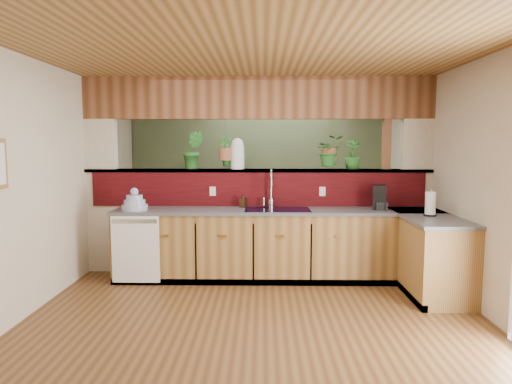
{
  "coord_description": "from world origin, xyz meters",
  "views": [
    {
      "loc": [
        0.07,
        -4.73,
        1.73
      ],
      "look_at": [
        -0.02,
        0.7,
        1.15
      ],
      "focal_mm": 32.0,
      "sensor_mm": 36.0,
      "label": 1
    }
  ],
  "objects_px": {
    "faucet": "(271,187)",
    "paper_towel": "(430,204)",
    "soap_dispenser": "(243,201)",
    "glass_jar": "(237,154)",
    "coffee_maker": "(380,198)",
    "shelving_console": "(218,213)",
    "dish_stack": "(135,203)"
  },
  "relations": [
    {
      "from": "faucet",
      "to": "paper_towel",
      "type": "xyz_separation_m",
      "value": [
        1.82,
        -0.65,
        -0.13
      ]
    },
    {
      "from": "soap_dispenser",
      "to": "glass_jar",
      "type": "relative_size",
      "value": 0.43
    },
    {
      "from": "coffee_maker",
      "to": "shelving_console",
      "type": "xyz_separation_m",
      "value": [
        -2.27,
        2.24,
        -0.54
      ]
    },
    {
      "from": "soap_dispenser",
      "to": "paper_towel",
      "type": "distance_m",
      "value": 2.28
    },
    {
      "from": "faucet",
      "to": "dish_stack",
      "type": "height_order",
      "value": "faucet"
    },
    {
      "from": "faucet",
      "to": "coffee_maker",
      "type": "xyz_separation_m",
      "value": [
        1.37,
        -0.12,
        -0.13
      ]
    },
    {
      "from": "paper_towel",
      "to": "glass_jar",
      "type": "height_order",
      "value": "glass_jar"
    },
    {
      "from": "paper_towel",
      "to": "shelving_console",
      "type": "distance_m",
      "value": 3.91
    },
    {
      "from": "dish_stack",
      "to": "paper_towel",
      "type": "xyz_separation_m",
      "value": [
        3.53,
        -0.4,
        0.05
      ]
    },
    {
      "from": "paper_towel",
      "to": "glass_jar",
      "type": "xyz_separation_m",
      "value": [
        -2.27,
        0.87,
        0.56
      ]
    },
    {
      "from": "faucet",
      "to": "glass_jar",
      "type": "height_order",
      "value": "glass_jar"
    },
    {
      "from": "faucet",
      "to": "coffee_maker",
      "type": "relative_size",
      "value": 1.65
    },
    {
      "from": "faucet",
      "to": "paper_towel",
      "type": "distance_m",
      "value": 1.94
    },
    {
      "from": "paper_towel",
      "to": "glass_jar",
      "type": "bearing_deg",
      "value": 159.0
    },
    {
      "from": "paper_towel",
      "to": "faucet",
      "type": "bearing_deg",
      "value": 160.44
    },
    {
      "from": "soap_dispenser",
      "to": "coffee_maker",
      "type": "distance_m",
      "value": 1.74
    },
    {
      "from": "soap_dispenser",
      "to": "coffee_maker",
      "type": "height_order",
      "value": "coffee_maker"
    },
    {
      "from": "soap_dispenser",
      "to": "paper_towel",
      "type": "bearing_deg",
      "value": -17.11
    },
    {
      "from": "dish_stack",
      "to": "soap_dispenser",
      "type": "bearing_deg",
      "value": 11.41
    },
    {
      "from": "dish_stack",
      "to": "paper_towel",
      "type": "height_order",
      "value": "paper_towel"
    },
    {
      "from": "faucet",
      "to": "soap_dispenser",
      "type": "relative_size",
      "value": 2.87
    },
    {
      "from": "faucet",
      "to": "coffee_maker",
      "type": "height_order",
      "value": "faucet"
    },
    {
      "from": "dish_stack",
      "to": "glass_jar",
      "type": "xyz_separation_m",
      "value": [
        1.26,
        0.47,
        0.61
      ]
    },
    {
      "from": "glass_jar",
      "to": "shelving_console",
      "type": "relative_size",
      "value": 0.25
    },
    {
      "from": "soap_dispenser",
      "to": "glass_jar",
      "type": "bearing_deg",
      "value": 112.85
    },
    {
      "from": "dish_stack",
      "to": "soap_dispenser",
      "type": "relative_size",
      "value": 1.84
    },
    {
      "from": "coffee_maker",
      "to": "shelving_console",
      "type": "relative_size",
      "value": 0.18
    },
    {
      "from": "coffee_maker",
      "to": "paper_towel",
      "type": "height_order",
      "value": "coffee_maker"
    },
    {
      "from": "dish_stack",
      "to": "paper_towel",
      "type": "bearing_deg",
      "value": -6.48
    },
    {
      "from": "coffee_maker",
      "to": "glass_jar",
      "type": "xyz_separation_m",
      "value": [
        -1.82,
        0.34,
        0.55
      ]
    },
    {
      "from": "soap_dispenser",
      "to": "paper_towel",
      "type": "xyz_separation_m",
      "value": [
        2.18,
        -0.67,
        0.05
      ]
    },
    {
      "from": "faucet",
      "to": "glass_jar",
      "type": "distance_m",
      "value": 0.65
    }
  ]
}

